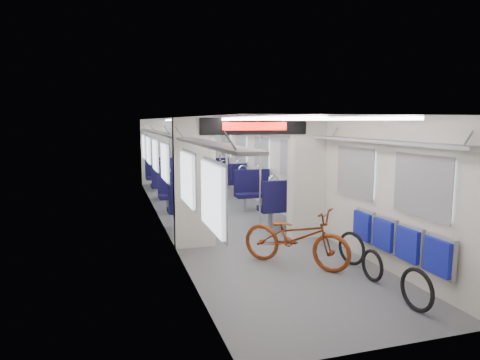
{
  "coord_description": "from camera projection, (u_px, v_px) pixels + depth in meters",
  "views": [
    {
      "loc": [
        -2.49,
        -9.39,
        2.24
      ],
      "look_at": [
        -0.09,
        -1.49,
        1.1
      ],
      "focal_mm": 32.0,
      "sensor_mm": 36.0,
      "label": 1
    }
  ],
  "objects": [
    {
      "name": "seat_bay_near_left",
      "position": [
        183.0,
        196.0,
        9.76
      ],
      "size": [
        0.92,
        2.1,
        1.11
      ],
      "color": "black",
      "rests_on": "ground"
    },
    {
      "name": "bike_hoop_a",
      "position": [
        417.0,
        292.0,
        5.05
      ],
      "size": [
        0.09,
        0.53,
        0.53
      ],
      "primitive_type": "torus",
      "rotation": [
        1.57,
        0.0,
        1.65
      ],
      "color": "black",
      "rests_on": "ground"
    },
    {
      "name": "seat_bay_far_left",
      "position": [
        164.0,
        176.0,
        13.15
      ],
      "size": [
        0.95,
        2.26,
        1.16
      ],
      "color": "black",
      "rests_on": "ground"
    },
    {
      "name": "carriage",
      "position": [
        228.0,
        155.0,
        9.47
      ],
      "size": [
        12.0,
        12.02,
        2.31
      ],
      "color": "#515456",
      "rests_on": "ground"
    },
    {
      "name": "seat_bay_far_right",
      "position": [
        223.0,
        175.0,
        13.63
      ],
      "size": [
        0.92,
        2.1,
        1.11
      ],
      "color": "black",
      "rests_on": "ground"
    },
    {
      "name": "seat_bay_near_right",
      "position": [
        266.0,
        194.0,
        9.91
      ],
      "size": [
        0.94,
        2.2,
        1.14
      ],
      "color": "black",
      "rests_on": "ground"
    },
    {
      "name": "bike_hoop_b",
      "position": [
        372.0,
        267.0,
        6.0
      ],
      "size": [
        0.07,
        0.46,
        0.46
      ],
      "primitive_type": "torus",
      "rotation": [
        1.57,
        0.0,
        1.63
      ],
      "color": "black",
      "rests_on": "ground"
    },
    {
      "name": "stanchion_far_left",
      "position": [
        197.0,
        163.0,
        11.14
      ],
      "size": [
        0.04,
        0.04,
        2.3
      ],
      "primitive_type": "cylinder",
      "color": "silver",
      "rests_on": "ground"
    },
    {
      "name": "flip_bench",
      "position": [
        397.0,
        239.0,
        6.06
      ],
      "size": [
        0.12,
        2.11,
        0.52
      ],
      "color": "gray",
      "rests_on": "carriage"
    },
    {
      "name": "stanchion_near_left",
      "position": [
        227.0,
        177.0,
        8.34
      ],
      "size": [
        0.04,
        0.04,
        2.3
      ],
      "primitive_type": "cylinder",
      "color": "silver",
      "rests_on": "ground"
    },
    {
      "name": "bicycle",
      "position": [
        296.0,
        237.0,
        6.62
      ],
      "size": [
        1.65,
        1.7,
        0.92
      ],
      "primitive_type": "imported",
      "rotation": [
        0.0,
        0.0,
        0.76
      ],
      "color": "maroon",
      "rests_on": "ground"
    },
    {
      "name": "bike_hoop_c",
      "position": [
        351.0,
        250.0,
        6.69
      ],
      "size": [
        0.2,
        0.52,
        0.53
      ],
      "primitive_type": "torus",
      "rotation": [
        1.57,
        0.0,
        1.86
      ],
      "color": "black",
      "rests_on": "ground"
    },
    {
      "name": "stanchion_far_right",
      "position": [
        220.0,
        161.0,
        11.8
      ],
      "size": [
        0.04,
        0.04,
        2.3
      ],
      "primitive_type": "cylinder",
      "color": "silver",
      "rests_on": "ground"
    },
    {
      "name": "stanchion_near_right",
      "position": [
        260.0,
        175.0,
        8.67
      ],
      "size": [
        0.04,
        0.04,
        2.3
      ],
      "primitive_type": "cylinder",
      "color": "silver",
      "rests_on": "ground"
    }
  ]
}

